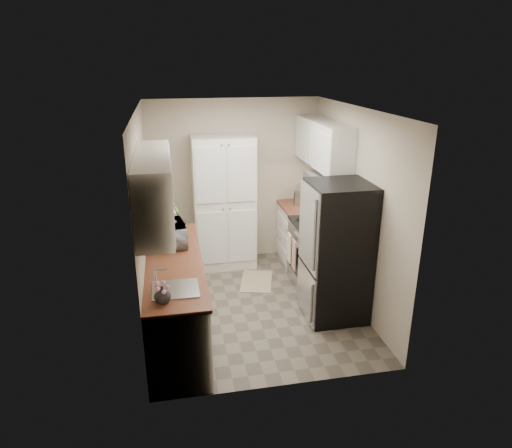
# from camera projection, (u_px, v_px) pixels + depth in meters

# --- Properties ---
(ground) EXTENTS (3.20, 3.20, 0.00)m
(ground) POSITION_uv_depth(u_px,v_px,m) (254.00, 304.00, 5.98)
(ground) COLOR #665B4C
(ground) RESTS_ON ground
(room_shell) EXTENTS (2.64, 3.24, 2.52)m
(room_shell) POSITION_uv_depth(u_px,v_px,m) (252.00, 185.00, 5.41)
(room_shell) COLOR beige
(room_shell) RESTS_ON ground
(pantry_cabinet) EXTENTS (0.90, 0.55, 2.00)m
(pantry_cabinet) POSITION_uv_depth(u_px,v_px,m) (224.00, 203.00, 6.81)
(pantry_cabinet) COLOR silver
(pantry_cabinet) RESTS_ON ground
(base_cabinet_left) EXTENTS (0.60, 2.30, 0.88)m
(base_cabinet_left) POSITION_uv_depth(u_px,v_px,m) (176.00, 298.00, 5.25)
(base_cabinet_left) COLOR silver
(base_cabinet_left) RESTS_ON ground
(countertop_left) EXTENTS (0.63, 2.33, 0.04)m
(countertop_left) POSITION_uv_depth(u_px,v_px,m) (174.00, 261.00, 5.10)
(countertop_left) COLOR brown
(countertop_left) RESTS_ON base_cabinet_left
(base_cabinet_right) EXTENTS (0.60, 0.80, 0.88)m
(base_cabinet_right) POSITION_uv_depth(u_px,v_px,m) (302.00, 235.00, 7.10)
(base_cabinet_right) COLOR silver
(base_cabinet_right) RESTS_ON ground
(countertop_right) EXTENTS (0.63, 0.83, 0.04)m
(countertop_right) POSITION_uv_depth(u_px,v_px,m) (303.00, 207.00, 6.95)
(countertop_right) COLOR brown
(countertop_right) RESTS_ON base_cabinet_right
(electric_range) EXTENTS (0.71, 0.78, 1.13)m
(electric_range) POSITION_uv_depth(u_px,v_px,m) (317.00, 254.00, 6.35)
(electric_range) COLOR #B7B7BC
(electric_range) RESTS_ON ground
(refrigerator) EXTENTS (0.70, 0.72, 1.70)m
(refrigerator) POSITION_uv_depth(u_px,v_px,m) (337.00, 252.00, 5.48)
(refrigerator) COLOR #B7B7BC
(refrigerator) RESTS_ON ground
(microwave) EXTENTS (0.42, 0.55, 0.28)m
(microwave) POSITION_uv_depth(u_px,v_px,m) (171.00, 234.00, 5.45)
(microwave) COLOR #B6B7BC
(microwave) RESTS_ON countertop_left
(wine_bottle) EXTENTS (0.09, 0.09, 0.34)m
(wine_bottle) POSITION_uv_depth(u_px,v_px,m) (162.00, 219.00, 5.88)
(wine_bottle) COLOR black
(wine_bottle) RESTS_ON countertop_left
(flower_vase) EXTENTS (0.18, 0.18, 0.16)m
(flower_vase) POSITION_uv_depth(u_px,v_px,m) (162.00, 295.00, 4.18)
(flower_vase) COLOR silver
(flower_vase) RESTS_ON countertop_left
(cutting_board) EXTENTS (0.05, 0.24, 0.30)m
(cutting_board) POSITION_uv_depth(u_px,v_px,m) (179.00, 220.00, 5.90)
(cutting_board) COLOR #569936
(cutting_board) RESTS_ON countertop_left
(toaster_oven) EXTENTS (0.47, 0.52, 0.24)m
(toaster_oven) POSITION_uv_depth(u_px,v_px,m) (306.00, 195.00, 7.05)
(toaster_oven) COLOR #B5B4B9
(toaster_oven) RESTS_ON countertop_right
(fruit_basket) EXTENTS (0.30, 0.30, 0.10)m
(fruit_basket) POSITION_uv_depth(u_px,v_px,m) (308.00, 184.00, 7.02)
(fruit_basket) COLOR orange
(fruit_basket) RESTS_ON toaster_oven
(kitchen_mat) EXTENTS (0.59, 0.78, 0.01)m
(kitchen_mat) POSITION_uv_depth(u_px,v_px,m) (257.00, 281.00, 6.59)
(kitchen_mat) COLOR tan
(kitchen_mat) RESTS_ON ground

